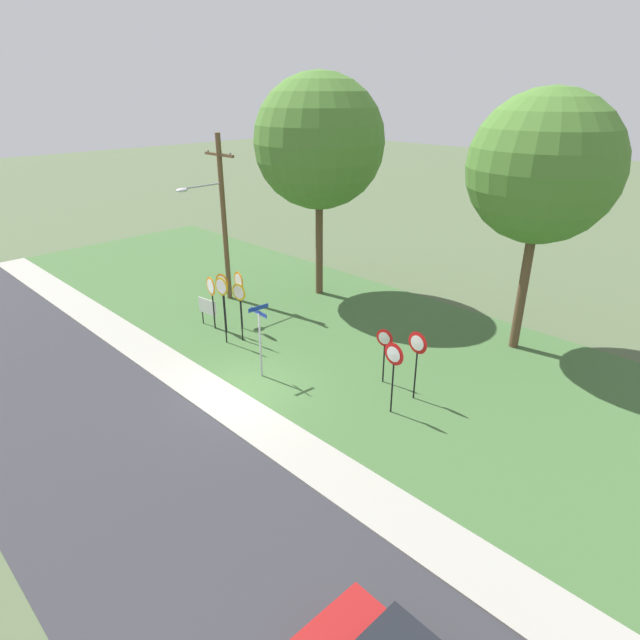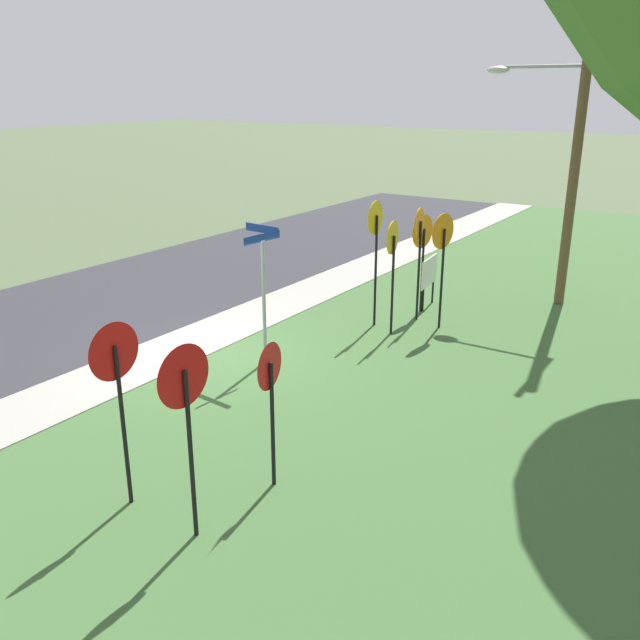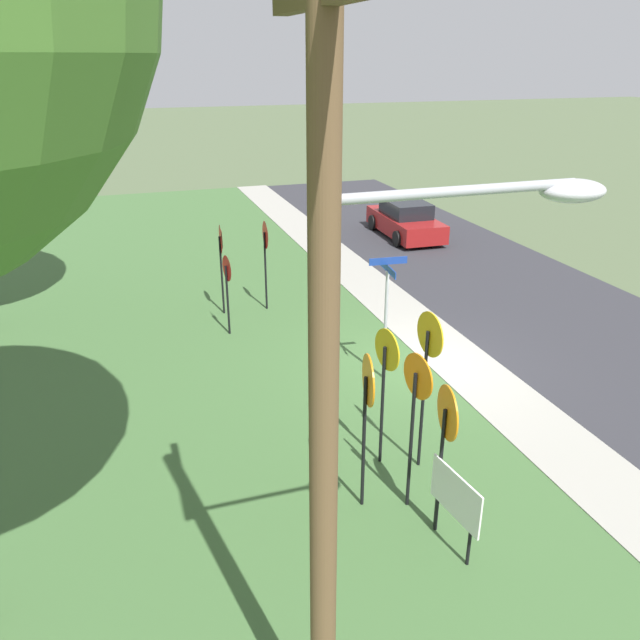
{
  "view_description": "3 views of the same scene",
  "coord_description": "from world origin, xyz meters",
  "px_view_note": "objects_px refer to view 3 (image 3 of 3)",
  "views": [
    {
      "loc": [
        12.8,
        -9.0,
        9.6
      ],
      "look_at": [
        0.38,
        3.52,
        1.75
      ],
      "focal_mm": 29.11,
      "sensor_mm": 36.0,
      "label": 1
    },
    {
      "loc": [
        9.44,
        8.93,
        5.19
      ],
      "look_at": [
        -0.6,
        2.31,
        1.05
      ],
      "focal_mm": 37.87,
      "sensor_mm": 36.0,
      "label": 2
    },
    {
      "loc": [
        -11.55,
        6.38,
        6.6
      ],
      "look_at": [
        0.08,
        2.54,
        1.43
      ],
      "focal_mm": 35.31,
      "sensor_mm": 36.0,
      "label": 3
    }
  ],
  "objects_px": {
    "yield_sign_near_right": "(228,277)",
    "yield_sign_far_left": "(221,248)",
    "utility_pole": "(346,375)",
    "street_name_post": "(386,308)",
    "yield_sign_near_left": "(266,244)",
    "stop_sign_far_right": "(428,357)",
    "stop_sign_far_left": "(446,428)",
    "stop_sign_far_center": "(386,368)",
    "stop_sign_near_right": "(416,399)",
    "notice_board": "(455,499)",
    "parked_sedan_distant": "(405,220)",
    "stop_sign_near_left": "(367,398)"
  },
  "relations": [
    {
      "from": "stop_sign_far_center",
      "to": "notice_board",
      "type": "relative_size",
      "value": 2.01
    },
    {
      "from": "yield_sign_near_right",
      "to": "notice_board",
      "type": "bearing_deg",
      "value": -178.13
    },
    {
      "from": "yield_sign_near_left",
      "to": "yield_sign_far_left",
      "type": "bearing_deg",
      "value": 90.06
    },
    {
      "from": "street_name_post",
      "to": "stop_sign_near_right",
      "type": "bearing_deg",
      "value": 167.16
    },
    {
      "from": "notice_board",
      "to": "stop_sign_near_left",
      "type": "bearing_deg",
      "value": 26.9
    },
    {
      "from": "stop_sign_far_center",
      "to": "yield_sign_near_right",
      "type": "distance_m",
      "value": 6.42
    },
    {
      "from": "stop_sign_far_left",
      "to": "stop_sign_far_center",
      "type": "relative_size",
      "value": 0.95
    },
    {
      "from": "stop_sign_near_right",
      "to": "stop_sign_far_left",
      "type": "distance_m",
      "value": 0.64
    },
    {
      "from": "stop_sign_near_right",
      "to": "stop_sign_far_center",
      "type": "bearing_deg",
      "value": -10.79
    },
    {
      "from": "stop_sign_near_right",
      "to": "notice_board",
      "type": "height_order",
      "value": "stop_sign_near_right"
    },
    {
      "from": "stop_sign_near_right",
      "to": "stop_sign_far_right",
      "type": "relative_size",
      "value": 0.92
    },
    {
      "from": "stop_sign_near_left",
      "to": "yield_sign_far_left",
      "type": "height_order",
      "value": "stop_sign_near_left"
    },
    {
      "from": "stop_sign_far_right",
      "to": "street_name_post",
      "type": "distance_m",
      "value": 3.25
    },
    {
      "from": "yield_sign_near_right",
      "to": "yield_sign_far_left",
      "type": "relative_size",
      "value": 0.83
    },
    {
      "from": "stop_sign_far_right",
      "to": "street_name_post",
      "type": "xyz_separation_m",
      "value": [
        3.15,
        -0.68,
        -0.43
      ]
    },
    {
      "from": "stop_sign_far_left",
      "to": "yield_sign_near_right",
      "type": "relative_size",
      "value": 1.15
    },
    {
      "from": "stop_sign_far_center",
      "to": "yield_sign_near_left",
      "type": "xyz_separation_m",
      "value": [
        7.61,
        0.16,
        0.04
      ]
    },
    {
      "from": "stop_sign_far_left",
      "to": "utility_pole",
      "type": "bearing_deg",
      "value": 145.09
    },
    {
      "from": "yield_sign_near_right",
      "to": "yield_sign_far_left",
      "type": "height_order",
      "value": "yield_sign_far_left"
    },
    {
      "from": "stop_sign_far_right",
      "to": "yield_sign_far_left",
      "type": "xyz_separation_m",
      "value": [
        7.96,
        1.95,
        -0.23
      ]
    },
    {
      "from": "street_name_post",
      "to": "parked_sedan_distant",
      "type": "xyz_separation_m",
      "value": [
        10.62,
        -5.55,
        -1.05
      ]
    },
    {
      "from": "yield_sign_near_left",
      "to": "stop_sign_near_right",
      "type": "bearing_deg",
      "value": -177.27
    },
    {
      "from": "yield_sign_far_left",
      "to": "stop_sign_far_right",
      "type": "bearing_deg",
      "value": -162.2
    },
    {
      "from": "stop_sign_near_left",
      "to": "yield_sign_near_right",
      "type": "xyz_separation_m",
      "value": [
        7.21,
        0.75,
        -0.39
      ]
    },
    {
      "from": "yield_sign_near_right",
      "to": "notice_board",
      "type": "relative_size",
      "value": 1.65
    },
    {
      "from": "street_name_post",
      "to": "utility_pole",
      "type": "height_order",
      "value": "utility_pole"
    },
    {
      "from": "stop_sign_near_left",
      "to": "stop_sign_far_right",
      "type": "height_order",
      "value": "stop_sign_far_right"
    },
    {
      "from": "stop_sign_far_center",
      "to": "parked_sedan_distant",
      "type": "height_order",
      "value": "stop_sign_far_center"
    },
    {
      "from": "utility_pole",
      "to": "stop_sign_far_left",
      "type": "bearing_deg",
      "value": -44.44
    },
    {
      "from": "stop_sign_far_right",
      "to": "notice_board",
      "type": "distance_m",
      "value": 2.34
    },
    {
      "from": "yield_sign_near_right",
      "to": "utility_pole",
      "type": "distance_m",
      "value": 10.95
    },
    {
      "from": "stop_sign_near_right",
      "to": "yield_sign_near_left",
      "type": "height_order",
      "value": "stop_sign_near_right"
    },
    {
      "from": "utility_pole",
      "to": "street_name_post",
      "type": "bearing_deg",
      "value": -26.85
    },
    {
      "from": "yield_sign_near_left",
      "to": "street_name_post",
      "type": "xyz_separation_m",
      "value": [
        -4.77,
        -1.43,
        -0.21
      ]
    },
    {
      "from": "stop_sign_near_left",
      "to": "yield_sign_far_left",
      "type": "distance_m",
      "value": 8.64
    },
    {
      "from": "parked_sedan_distant",
      "to": "stop_sign_far_right",
      "type": "bearing_deg",
      "value": 157.52
    },
    {
      "from": "yield_sign_near_left",
      "to": "yield_sign_near_right",
      "type": "height_order",
      "value": "yield_sign_near_left"
    },
    {
      "from": "stop_sign_far_right",
      "to": "stop_sign_far_center",
      "type": "bearing_deg",
      "value": 58.45
    },
    {
      "from": "stop_sign_far_right",
      "to": "parked_sedan_distant",
      "type": "height_order",
      "value": "stop_sign_far_right"
    },
    {
      "from": "stop_sign_far_left",
      "to": "notice_board",
      "type": "relative_size",
      "value": 1.9
    },
    {
      "from": "stop_sign_far_right",
      "to": "utility_pole",
      "type": "bearing_deg",
      "value": 139.53
    },
    {
      "from": "stop_sign_far_center",
      "to": "parked_sedan_distant",
      "type": "xyz_separation_m",
      "value": [
        13.46,
        -6.83,
        -1.22
      ]
    },
    {
      "from": "yield_sign_far_left",
      "to": "utility_pole",
      "type": "height_order",
      "value": "utility_pole"
    },
    {
      "from": "yield_sign_near_right",
      "to": "street_name_post",
      "type": "distance_m",
      "value": 4.37
    },
    {
      "from": "stop_sign_far_left",
      "to": "parked_sedan_distant",
      "type": "xyz_separation_m",
      "value": [
        15.25,
        -6.69,
        -1.13
      ]
    },
    {
      "from": "stop_sign_far_center",
      "to": "yield_sign_far_left",
      "type": "height_order",
      "value": "stop_sign_far_center"
    },
    {
      "from": "stop_sign_far_left",
      "to": "stop_sign_far_center",
      "type": "distance_m",
      "value": 1.8
    },
    {
      "from": "yield_sign_near_right",
      "to": "stop_sign_near_right",
      "type": "bearing_deg",
      "value": -177.94
    },
    {
      "from": "stop_sign_near_right",
      "to": "yield_sign_near_right",
      "type": "height_order",
      "value": "stop_sign_near_right"
    },
    {
      "from": "stop_sign_far_right",
      "to": "parked_sedan_distant",
      "type": "bearing_deg",
      "value": -28.59
    }
  ]
}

